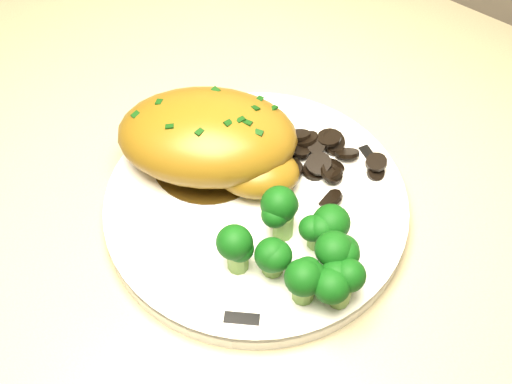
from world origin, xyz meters
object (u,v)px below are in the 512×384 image
Objects in this scene: plate at (256,205)px; broccoli_florets at (299,254)px; counter at (61,189)px; chicken_breast at (213,140)px.

broccoli_florets is (0.07, -0.03, 0.03)m from plate.
plate is at bearing -8.74° from counter.
counter is at bearing 168.91° from broccoli_florets.
broccoli_florets is at bearing -11.09° from counter.
chicken_breast reaches higher than broccoli_florets.
chicken_breast is 0.13m from broccoli_florets.
broccoli_florets is (0.12, -0.04, -0.01)m from chicken_breast.
broccoli_florets reaches higher than plate.
counter reaches higher than chicken_breast.
counter is 7.84× the size of plate.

